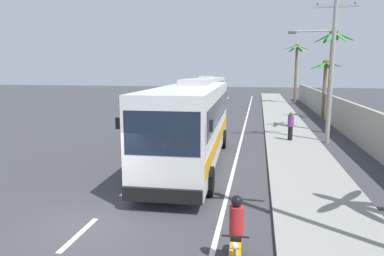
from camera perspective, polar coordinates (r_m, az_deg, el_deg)
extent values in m
plane|color=#3A3A3F|center=(10.60, -16.89, -15.31)|extent=(160.00, 160.00, 0.00)
cube|color=gray|center=(19.07, 17.10, -3.89)|extent=(3.20, 90.00, 0.14)
cube|color=white|center=(10.21, -18.23, -16.37)|extent=(0.16, 2.00, 0.01)
cube|color=white|center=(13.48, -10.09, -9.54)|extent=(0.16, 2.00, 0.01)
cube|color=white|center=(17.01, -5.39, -5.36)|extent=(0.16, 2.00, 0.01)
cube|color=white|center=(20.68, -2.37, -2.62)|extent=(0.16, 2.00, 0.01)
cube|color=white|center=(24.41, -0.28, -0.70)|extent=(0.16, 2.00, 0.01)
cube|color=white|center=(28.20, 1.26, 0.70)|extent=(0.16, 2.00, 0.01)
cube|color=white|center=(32.01, 2.43, 1.77)|extent=(0.16, 2.00, 0.01)
cube|color=white|center=(35.84, 3.35, 2.62)|extent=(0.16, 2.00, 0.01)
cube|color=white|center=(39.68, 4.10, 3.30)|extent=(0.16, 2.00, 0.01)
cube|color=white|center=(43.54, 4.71, 3.85)|extent=(0.16, 2.00, 0.01)
cube|color=white|center=(47.40, 5.22, 4.32)|extent=(0.16, 2.00, 0.01)
cube|color=white|center=(51.27, 5.66, 4.72)|extent=(0.16, 2.00, 0.01)
cube|color=white|center=(55.14, 6.04, 5.06)|extent=(0.16, 2.00, 0.01)
cube|color=white|center=(23.88, 8.37, -1.04)|extent=(0.14, 70.00, 0.01)
cube|color=#9E998E|center=(23.45, 25.47, 0.77)|extent=(0.24, 60.00, 2.31)
cube|color=white|center=(16.04, -0.06, 1.12)|extent=(2.98, 11.72, 3.26)
cube|color=#192333|center=(16.16, 0.05, 3.22)|extent=(2.98, 10.79, 1.04)
cube|color=#192333|center=(10.37, -5.02, -0.92)|extent=(2.36, 0.18, 1.37)
cube|color=orange|center=(16.17, -0.06, -1.45)|extent=(3.01, 11.49, 0.59)
cube|color=black|center=(10.80, -4.99, -11.05)|extent=(2.52, 0.25, 0.44)
cube|color=#B7B7B7|center=(17.31, 0.69, 7.63)|extent=(1.50, 2.61, 0.28)
cube|color=black|center=(10.28, 3.18, 0.40)|extent=(0.12, 0.08, 0.36)
cube|color=black|center=(10.96, -12.23, 0.77)|extent=(0.12, 0.08, 0.36)
cylinder|color=black|center=(12.29, 2.82, -8.77)|extent=(0.36, 1.05, 1.04)
cylinder|color=black|center=(12.78, -8.58, -8.13)|extent=(0.36, 1.05, 1.04)
cylinder|color=black|center=(19.59, 5.17, -1.80)|extent=(0.36, 1.05, 1.04)
cylinder|color=black|center=(19.90, -2.08, -1.58)|extent=(0.36, 1.05, 1.04)
cube|color=white|center=(45.85, 2.70, 6.47)|extent=(3.24, 10.77, 2.90)
cube|color=#192333|center=(45.63, 2.65, 7.10)|extent=(3.21, 9.92, 0.93)
cube|color=#192333|center=(50.98, 3.97, 7.27)|extent=(2.29, 0.26, 1.22)
cube|color=#1E843D|center=(45.89, 2.69, 5.66)|extent=(3.26, 10.56, 0.52)
cube|color=black|center=(51.17, 3.97, 5.39)|extent=(2.45, 0.33, 0.44)
cube|color=#B7B7B7|center=(44.49, 2.35, 8.43)|extent=(1.53, 2.43, 0.28)
cube|color=black|center=(51.06, 2.35, 7.54)|extent=(0.13, 0.09, 0.36)
cube|color=black|center=(50.51, 5.53, 7.48)|extent=(0.13, 0.09, 0.36)
cylinder|color=black|center=(49.82, 2.22, 5.21)|extent=(0.39, 1.06, 1.04)
cylinder|color=black|center=(49.34, 5.00, 5.14)|extent=(0.39, 1.06, 1.04)
cylinder|color=black|center=(43.14, 0.19, 4.52)|extent=(0.39, 1.06, 1.04)
cylinder|color=black|center=(42.59, 3.38, 4.44)|extent=(0.39, 1.06, 1.04)
cylinder|color=black|center=(8.77, 7.37, -18.33)|extent=(0.14, 0.60, 0.60)
cube|color=gold|center=(8.02, 7.22, -19.38)|extent=(0.27, 1.11, 0.36)
cube|color=black|center=(8.19, 7.33, -17.14)|extent=(0.26, 0.61, 0.12)
cylinder|color=black|center=(7.42, 7.19, -17.40)|extent=(0.56, 0.06, 0.04)
sphere|color=#EAEACC|center=(7.38, 7.13, -18.79)|extent=(0.14, 0.14, 0.14)
cylinder|color=red|center=(8.00, 7.38, -15.08)|extent=(0.32, 0.32, 0.69)
sphere|color=black|center=(7.81, 7.45, -11.91)|extent=(0.26, 0.26, 0.26)
cylinder|color=black|center=(21.79, 15.97, -0.85)|extent=(0.28, 0.28, 0.84)
cylinder|color=#75388E|center=(21.67, 16.06, 1.11)|extent=(0.36, 0.36, 0.67)
sphere|color=brown|center=(21.61, 16.11, 2.24)|extent=(0.21, 0.21, 0.21)
cylinder|color=#9E9E99|center=(21.98, 22.17, 9.16)|extent=(0.24, 0.24, 8.95)
cube|color=#9E9E99|center=(22.26, 22.77, 18.12)|extent=(2.50, 0.12, 0.12)
cylinder|color=#4C4742|center=(22.11, 20.11, 18.66)|extent=(0.08, 0.08, 0.16)
cylinder|color=#4C4742|center=(22.49, 25.41, 18.16)|extent=(0.08, 0.08, 0.16)
cylinder|color=#9E9E99|center=(21.89, 19.43, 14.90)|extent=(2.34, 0.09, 0.09)
cube|color=#4C4C51|center=(21.76, 16.27, 14.93)|extent=(0.44, 0.24, 0.14)
cylinder|color=brown|center=(46.38, 16.81, 8.33)|extent=(0.33, 0.33, 7.27)
ellipsoid|color=#3D893D|center=(46.46, 17.99, 12.54)|extent=(1.61, 0.51, 0.68)
ellipsoid|color=#3D893D|center=(47.12, 17.38, 12.42)|extent=(1.06, 1.50, 0.84)
ellipsoid|color=#3D893D|center=(46.98, 16.38, 12.46)|extent=(1.22, 1.41, 0.86)
ellipsoid|color=#3D893D|center=(46.25, 16.06, 12.74)|extent=(1.66, 0.63, 0.53)
ellipsoid|color=#3D893D|center=(45.69, 16.80, 12.74)|extent=(0.86, 1.65, 0.54)
ellipsoid|color=#3D893D|center=(45.90, 17.61, 12.46)|extent=(1.14, 1.44, 0.89)
sphere|color=brown|center=(46.47, 17.03, 12.87)|extent=(0.56, 0.56, 0.56)
cylinder|color=brown|center=(32.89, 21.05, 5.67)|extent=(0.29, 0.29, 4.94)
ellipsoid|color=#337F33|center=(33.07, 22.42, 9.74)|extent=(1.42, 0.59, 0.49)
ellipsoid|color=#337F33|center=(33.46, 21.57, 9.62)|extent=(0.88, 1.36, 0.68)
ellipsoid|color=#337F33|center=(33.40, 20.72, 9.70)|extent=(0.80, 1.38, 0.65)
ellipsoid|color=#337F33|center=(32.75, 20.18, 9.68)|extent=(1.33, 0.39, 0.72)
ellipsoid|color=#337F33|center=(32.26, 20.77, 9.71)|extent=(1.09, 1.29, 0.65)
ellipsoid|color=#337F33|center=(32.37, 22.04, 9.57)|extent=(0.99, 1.31, 0.72)
sphere|color=brown|center=(32.84, 21.32, 10.05)|extent=(0.56, 0.56, 0.56)
cylinder|color=brown|center=(25.69, 21.96, 6.74)|extent=(0.33, 0.33, 6.80)
ellipsoid|color=#3D893D|center=(25.86, 23.87, 13.75)|extent=(1.36, 0.44, 0.70)
ellipsoid|color=#3D893D|center=(26.43, 22.69, 13.87)|extent=(0.83, 1.42, 0.57)
ellipsoid|color=#3D893D|center=(26.30, 21.69, 13.73)|extent=(0.79, 1.35, 0.76)
ellipsoid|color=#3D893D|center=(25.70, 21.00, 13.85)|extent=(1.32, 0.46, 0.79)
ellipsoid|color=#3D893D|center=(25.18, 21.98, 13.87)|extent=(0.93, 1.30, 0.81)
ellipsoid|color=#3D893D|center=(25.34, 23.43, 13.74)|extent=(1.02, 1.26, 0.82)
sphere|color=brown|center=(25.79, 22.46, 14.40)|extent=(0.56, 0.56, 0.56)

